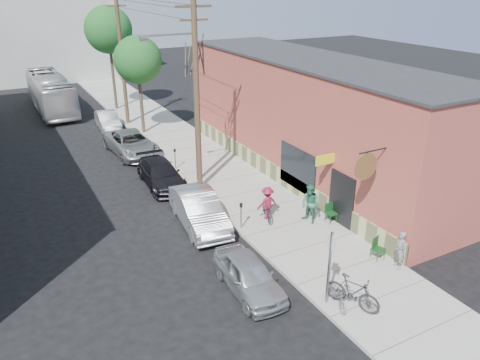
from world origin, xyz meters
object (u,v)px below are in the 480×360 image
sign_post (330,261)px  cyclist (267,203)px  parking_meter_near (241,211)px  parked_bike_b (337,294)px  patron_green (310,204)px  car_2 (161,174)px  parking_meter_far (175,155)px  car_1 (199,210)px  patron_grey (400,250)px  utility_pole_near (196,91)px  tree_bare (197,127)px  patio_chair_a (331,213)px  car_3 (131,144)px  patio_chair_b (378,249)px  parked_bike_a (353,292)px  car_4 (108,121)px  bus (51,93)px  tree_leafy_mid (138,60)px  car_0 (249,275)px  tree_leafy_far (108,30)px

sign_post → cyclist: (1.43, 6.32, -0.89)m
parking_meter_near → parked_bike_b: size_ratio=0.80×
patron_green → car_2: (-4.50, 7.58, -0.41)m
parking_meter_far → car_1: bearing=-102.1°
patron_grey → car_1: (-5.34, 7.05, -0.15)m
utility_pole_near → car_1: bearing=-113.5°
sign_post → car_2: size_ratio=0.61×
car_2 → tree_bare: bearing=-13.2°
cyclist → car_1: (-2.98, 1.12, -0.15)m
patio_chair_a → car_3: 14.71m
patio_chair_a → patio_chair_b: (-0.31, -3.36, 0.00)m
parking_meter_near → parked_bike_a: size_ratio=0.62×
car_4 → tree_bare: bearing=-77.7°
car_3 → bus: 14.37m
patio_chair_b → car_3: bearing=87.7°
car_1 → car_3: (0.00, 10.84, -0.06)m
parking_meter_far → parked_bike_a: parking_meter_far is taller
cyclist → car_2: size_ratio=0.34×
parking_meter_far → patio_chair_b: parking_meter_far is taller
tree_leafy_mid → patio_chair_b: 21.64m
car_3 → parked_bike_b: bearing=-88.0°
patio_chair_b → parked_bike_b: patio_chair_b is taller
sign_post → parking_meter_near: size_ratio=2.26×
car_2 → bus: (-2.87, 19.71, 0.87)m
car_3 → car_2: bearing=-93.5°
car_1 → parked_bike_b: bearing=-71.1°
parking_meter_near → car_4: parking_meter_near is taller
bus → parked_bike_b: bearing=-82.6°
car_4 → car_3: bearing=-86.8°
parking_meter_near → car_0: (-1.85, -3.99, -0.33)m
patron_green → parked_bike_b: patron_green is taller
sign_post → tree_leafy_far: bearing=89.1°
parking_meter_near → car_3: 12.31m
tree_leafy_far → car_0: size_ratio=2.22×
parking_meter_far → bus: size_ratio=0.11×
tree_leafy_far → parked_bike_a: size_ratio=4.26×
car_0 → car_2: car_2 is taller
patron_green → car_2: 8.82m
cyclist → parked_bike_b: (-1.17, -6.55, -0.38)m
patron_green → parked_bike_b: (-2.69, -5.29, -0.52)m
sign_post → car_3: (-1.55, 18.28, -1.10)m
car_4 → patio_chair_a: bearing=-71.7°
parking_meter_far → car_3: 4.31m
tree_leafy_far → sign_post: bearing=-90.9°
tree_bare → car_2: bearing=164.1°
sign_post → car_4: size_ratio=0.70×
utility_pole_near → tree_leafy_mid: 11.05m
car_2 → car_1: bearing=-87.4°
tree_bare → patron_grey: (3.34, -11.67, -2.28)m
patron_grey → patron_green: size_ratio=0.85×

